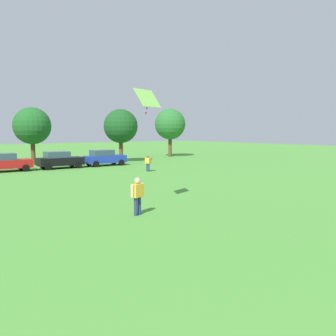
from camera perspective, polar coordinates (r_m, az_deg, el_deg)
The scene contains 10 objects.
ground_plane at distance 28.13m, azimuth -23.97°, elevation -1.97°, with size 160.00×160.00×0.00m, color #4C9338.
adult_bystander at distance 15.28m, azimuth -5.01°, elevation -4.08°, with size 0.75×0.46×1.65m.
bystander_near_trees at distance 31.83m, azimuth -3.29°, elevation 1.02°, with size 0.41×0.68×1.49m.
kite at distance 16.78m, azimuth -3.35°, elevation 11.14°, with size 1.50×1.05×1.17m.
parked_car_red_1 at distance 34.77m, azimuth -25.02°, elevation 0.84°, with size 4.30×2.02×1.68m.
parked_car_black_2 at distance 35.95m, azimuth -17.24°, elevation 1.29°, with size 4.30×2.02×1.68m.
parked_car_blue_3 at distance 37.74m, azimuth -10.33°, elevation 1.67°, with size 4.30×2.02×1.68m.
tree_center at distance 40.88m, azimuth -21.26°, elevation 6.40°, with size 4.00×4.00×6.24m.
tree_right at distance 42.07m, azimuth -7.71°, elevation 6.74°, with size 4.02×4.02×6.26m.
tree_far_right at distance 50.53m, azimuth 0.34°, elevation 7.13°, with size 4.41×4.41×6.87m.
Camera 1 is at (-5.68, 2.69, 3.65)m, focal length 37.42 mm.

